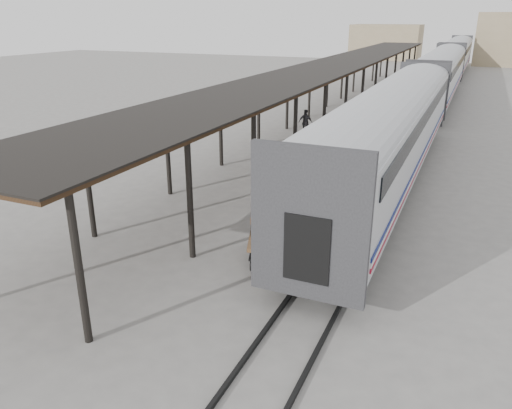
{
  "coord_description": "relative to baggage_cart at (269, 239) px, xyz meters",
  "views": [
    {
      "loc": [
        6.53,
        -14.75,
        7.49
      ],
      "look_at": [
        0.41,
        -0.79,
        1.7
      ],
      "focal_mm": 35.0,
      "sensor_mm": 36.0,
      "label": 1
    }
  ],
  "objects": [
    {
      "name": "rails",
      "position": [
        2.22,
        35.03,
        -0.59
      ],
      "size": [
        1.54,
        150.0,
        0.12
      ],
      "color": "black",
      "rests_on": "ground"
    },
    {
      "name": "luggage_tug",
      "position": [
        -2.67,
        16.2,
        -0.08
      ],
      "size": [
        1.24,
        1.59,
        1.23
      ],
      "rotation": [
        0.0,
        0.0,
        0.32
      ],
      "color": "#9B1E0E",
      "rests_on": "ground"
    },
    {
      "name": "ground",
      "position": [
        -0.98,
        1.03,
        -0.65
      ],
      "size": [
        160.0,
        160.0,
        0.0
      ],
      "primitive_type": "plane",
      "color": "slate",
      "rests_on": "ground"
    },
    {
      "name": "porter",
      "position": [
        0.22,
        -0.65,
        1.17
      ],
      "size": [
        0.73,
        0.83,
        1.92
      ],
      "primitive_type": "imported",
      "rotation": [
        0.0,
        0.0,
        1.1
      ],
      "color": "navy",
      "rests_on": "baggage_cart"
    },
    {
      "name": "baggage_cart",
      "position": [
        0.0,
        0.0,
        0.0
      ],
      "size": [
        1.99,
        2.68,
        0.86
      ],
      "rotation": [
        0.0,
        0.0,
        0.34
      ],
      "color": "brown",
      "rests_on": "ground"
    },
    {
      "name": "suitcase_stack",
      "position": [
        -0.23,
        0.28,
        0.42
      ],
      "size": [
        1.29,
        1.38,
        0.6
      ],
      "rotation": [
        0.0,
        0.0,
        0.34
      ],
      "color": "#323134",
      "rests_on": "baggage_cart"
    },
    {
      "name": "building_left",
      "position": [
        -10.98,
        83.03,
        2.35
      ],
      "size": [
        12.0,
        8.0,
        6.0
      ],
      "primitive_type": "cube",
      "color": "tan",
      "rests_on": "ground"
    },
    {
      "name": "train",
      "position": [
        2.21,
        34.83,
        2.04
      ],
      "size": [
        3.45,
        76.01,
        4.01
      ],
      "color": "silver",
      "rests_on": "ground"
    },
    {
      "name": "canopy",
      "position": [
        -4.38,
        25.03,
        3.36
      ],
      "size": [
        4.9,
        64.3,
        4.15
      ],
      "color": "#422B19",
      "rests_on": "ground"
    },
    {
      "name": "pedestrian",
      "position": [
        -4.57,
        17.56,
        0.22
      ],
      "size": [
        1.06,
        0.54,
        1.73
      ],
      "primitive_type": "imported",
      "rotation": [
        0.0,
        0.0,
        3.02
      ],
      "color": "black",
      "rests_on": "ground"
    }
  ]
}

